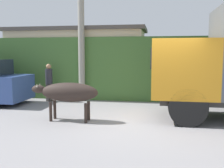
# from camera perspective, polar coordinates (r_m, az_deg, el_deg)

# --- Properties ---
(ground_plane) EXTENTS (60.00, 60.00, 0.00)m
(ground_plane) POSITION_cam_1_polar(r_m,az_deg,el_deg) (7.65, 9.20, -8.68)
(ground_plane) COLOR gray
(hillside_embankment) EXTENTS (32.00, 5.69, 2.71)m
(hillside_embankment) POSITION_cam_1_polar(r_m,az_deg,el_deg) (13.76, 9.70, 3.82)
(hillside_embankment) COLOR #426B33
(hillside_embankment) RESTS_ON ground_plane
(building_backdrop) EXTENTS (6.55, 2.70, 3.19)m
(building_backdrop) POSITION_cam_1_polar(r_m,az_deg,el_deg) (12.76, -7.52, 4.78)
(building_backdrop) COLOR #C6B793
(building_backdrop) RESTS_ON ground_plane
(brown_cow) EXTENTS (2.06, 0.58, 1.15)m
(brown_cow) POSITION_cam_1_polar(r_m,az_deg,el_deg) (7.90, -9.55, -1.87)
(brown_cow) COLOR #2D231E
(brown_cow) RESTS_ON ground_plane
(pedestrian_on_hill) EXTENTS (0.38, 0.38, 1.58)m
(pedestrian_on_hill) POSITION_cam_1_polar(r_m,az_deg,el_deg) (11.32, -13.56, 0.71)
(pedestrian_on_hill) COLOR #38332D
(pedestrian_on_hill) RESTS_ON ground_plane
(utility_pole) EXTENTS (0.90, 0.27, 6.37)m
(utility_pole) POSITION_cam_1_polar(r_m,az_deg,el_deg) (11.23, -6.74, 13.10)
(utility_pole) COLOR gray
(utility_pole) RESTS_ON ground_plane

